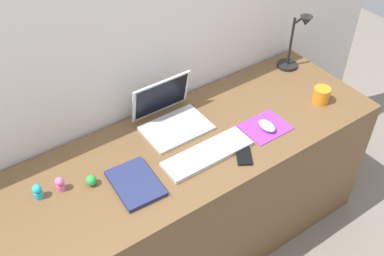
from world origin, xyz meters
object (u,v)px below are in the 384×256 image
at_px(keyboard, 208,154).
at_px(mouse, 267,126).
at_px(coffee_mug, 321,95).
at_px(cell_phone, 243,154).
at_px(desk_lamp, 295,44).
at_px(toy_figurine_pink, 60,184).
at_px(laptop, 169,114).
at_px(toy_figurine_green, 91,180).
at_px(notebook_pad, 135,183).
at_px(toy_figurine_cyan, 38,191).

xyz_separation_m(keyboard, mouse, (0.33, -0.02, 0.01)).
bearing_deg(coffee_mug, cell_phone, -172.34).
xyz_separation_m(desk_lamp, toy_figurine_pink, (-1.36, -0.09, -0.12)).
relative_size(laptop, desk_lamp, 0.88).
height_order(cell_phone, toy_figurine_pink, toy_figurine_pink).
bearing_deg(toy_figurine_green, laptop, 16.92).
height_order(laptop, mouse, laptop).
relative_size(notebook_pad, toy_figurine_cyan, 3.57).
relative_size(laptop, toy_figurine_pink, 4.60).
relative_size(mouse, desk_lamp, 0.28).
bearing_deg(keyboard, toy_figurine_cyan, 164.23).
distance_m(coffee_mug, toy_figurine_pink, 1.29).
bearing_deg(cell_phone, coffee_mug, 39.79).
xyz_separation_m(cell_phone, desk_lamp, (0.64, 0.36, 0.15)).
bearing_deg(laptop, mouse, -40.68).
distance_m(notebook_pad, toy_figurine_cyan, 0.38).
bearing_deg(toy_figurine_cyan, notebook_pad, -25.34).
bearing_deg(coffee_mug, laptop, 157.51).
bearing_deg(laptop, coffee_mug, -22.49).
height_order(mouse, notebook_pad, mouse).
relative_size(laptop, coffee_mug, 3.69).
xyz_separation_m(cell_phone, toy_figurine_pink, (-0.72, 0.27, 0.03)).
relative_size(mouse, toy_figurine_green, 2.00).
relative_size(keyboard, coffee_mug, 5.04).
xyz_separation_m(keyboard, toy_figurine_cyan, (-0.68, 0.19, 0.02)).
distance_m(mouse, toy_figurine_cyan, 1.03).
distance_m(laptop, keyboard, 0.28).
relative_size(desk_lamp, toy_figurine_pink, 5.23).
xyz_separation_m(laptop, toy_figurine_pink, (-0.58, -0.10, -0.02)).
relative_size(keyboard, toy_figurine_cyan, 6.11).
distance_m(toy_figurine_green, toy_figurine_pink, 0.12).
height_order(desk_lamp, coffee_mug, desk_lamp).
distance_m(mouse, notebook_pad, 0.67).
height_order(keyboard, cell_phone, keyboard).
relative_size(coffee_mug, toy_figurine_cyan, 1.21).
bearing_deg(desk_lamp, toy_figurine_pink, -176.03).
xyz_separation_m(mouse, coffee_mug, (0.36, 0.00, 0.02)).
bearing_deg(keyboard, coffee_mug, -1.13).
distance_m(laptop, cell_phone, 0.40).
xyz_separation_m(keyboard, toy_figurine_green, (-0.48, 0.13, 0.01)).
relative_size(keyboard, notebook_pad, 1.71).
xyz_separation_m(toy_figurine_pink, toy_figurine_cyan, (-0.09, 0.01, 0.00)).
bearing_deg(toy_figurine_pink, coffee_mug, -8.62).
xyz_separation_m(notebook_pad, toy_figurine_green, (-0.14, 0.10, 0.01)).
relative_size(keyboard, desk_lamp, 1.20).
distance_m(mouse, toy_figurine_pink, 0.94).
distance_m(cell_phone, toy_figurine_cyan, 0.86).
xyz_separation_m(coffee_mug, toy_figurine_green, (-1.17, 0.15, -0.02)).
height_order(laptop, notebook_pad, laptop).
distance_m(toy_figurine_pink, toy_figurine_cyan, 0.09).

